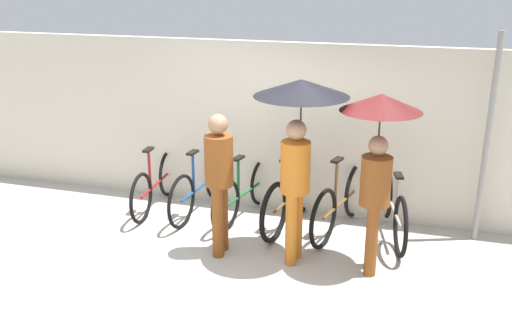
# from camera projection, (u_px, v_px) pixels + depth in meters

# --- Properties ---
(ground_plane) EXTENTS (30.00, 30.00, 0.00)m
(ground_plane) POSITION_uv_depth(u_px,v_px,m) (229.00, 278.00, 6.06)
(ground_plane) COLOR #B7B2A8
(back_wall) EXTENTS (11.15, 0.12, 2.25)m
(back_wall) POSITION_uv_depth(u_px,v_px,m) (277.00, 128.00, 7.51)
(back_wall) COLOR beige
(back_wall) RESTS_ON ground
(parked_bicycle_0) EXTENTS (0.44, 1.64, 1.09)m
(parked_bicycle_0) POSITION_uv_depth(u_px,v_px,m) (156.00, 183.00, 7.74)
(parked_bicycle_0) COLOR black
(parked_bicycle_0) RESTS_ON ground
(parked_bicycle_1) EXTENTS (0.44, 1.76, 1.05)m
(parked_bicycle_1) POSITION_uv_depth(u_px,v_px,m) (201.00, 185.00, 7.62)
(parked_bicycle_1) COLOR black
(parked_bicycle_1) RESTS_ON ground
(parked_bicycle_2) EXTENTS (0.50, 1.64, 1.07)m
(parked_bicycle_2) POSITION_uv_depth(u_px,v_px,m) (245.00, 191.00, 7.45)
(parked_bicycle_2) COLOR black
(parked_bicycle_2) RESTS_ON ground
(parked_bicycle_3) EXTENTS (0.48, 1.75, 1.09)m
(parked_bicycle_3) POSITION_uv_depth(u_px,v_px,m) (291.00, 197.00, 7.20)
(parked_bicycle_3) COLOR black
(parked_bicycle_3) RESTS_ON ground
(parked_bicycle_4) EXTENTS (0.57, 1.74, 1.04)m
(parked_bicycle_4) POSITION_uv_depth(u_px,v_px,m) (341.00, 202.00, 7.05)
(parked_bicycle_4) COLOR black
(parked_bicycle_4) RESTS_ON ground
(parked_bicycle_5) EXTENTS (0.55, 1.76, 0.99)m
(parked_bicycle_5) POSITION_uv_depth(u_px,v_px,m) (393.00, 206.00, 6.95)
(parked_bicycle_5) COLOR black
(parked_bicycle_5) RESTS_ON ground
(pedestrian_leading) EXTENTS (0.32, 0.32, 1.65)m
(pedestrian_leading) POSITION_uv_depth(u_px,v_px,m) (219.00, 174.00, 6.30)
(pedestrian_leading) COLOR brown
(pedestrian_leading) RESTS_ON ground
(pedestrian_center) EXTENTS (1.02, 1.02, 2.03)m
(pedestrian_center) POSITION_uv_depth(u_px,v_px,m) (299.00, 120.00, 5.99)
(pedestrian_center) COLOR #C66B1E
(pedestrian_center) RESTS_ON ground
(pedestrian_trailing) EXTENTS (0.84, 0.84, 1.93)m
(pedestrian_trailing) POSITION_uv_depth(u_px,v_px,m) (378.00, 141.00, 5.82)
(pedestrian_trailing) COLOR brown
(pedestrian_trailing) RESTS_ON ground
(awning_pole) EXTENTS (0.07, 0.07, 2.49)m
(awning_pole) POSITION_uv_depth(u_px,v_px,m) (487.00, 141.00, 6.54)
(awning_pole) COLOR gray
(awning_pole) RESTS_ON ground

